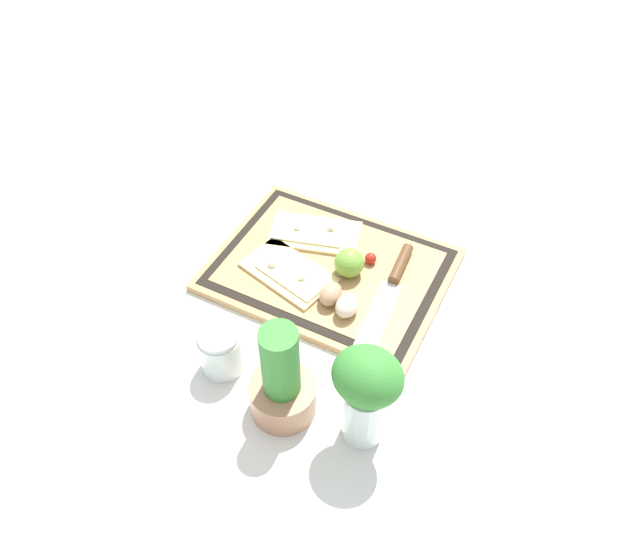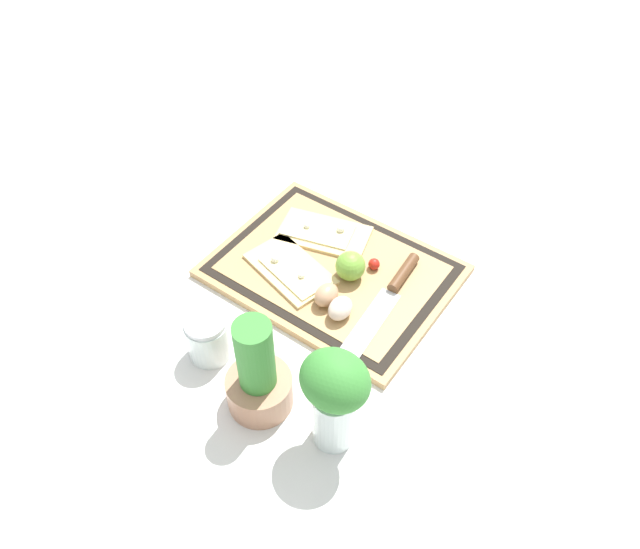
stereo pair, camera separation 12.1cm
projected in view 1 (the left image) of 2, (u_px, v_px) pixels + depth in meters
The scene contains 12 objects.
ground_plane at pixel (330, 272), 1.26m from camera, with size 6.00×6.00×0.00m, color silver.
cutting_board at pixel (330, 269), 1.26m from camera, with size 0.46×0.35×0.02m.
pizza_slice_near at pixel (313, 233), 1.31m from camera, with size 0.21×0.15×0.02m.
pizza_slice_far at pixel (289, 272), 1.23m from camera, with size 0.20×0.15×0.02m.
knife at pixel (394, 278), 1.22m from camera, with size 0.05×0.27×0.02m.
egg_brown at pixel (331, 294), 1.17m from camera, with size 0.04×0.05×0.04m, color tan.
egg_pink at pixel (347, 306), 1.15m from camera, with size 0.04×0.05×0.04m, color beige.
lime at pixel (349, 262), 1.22m from camera, with size 0.06×0.06×0.06m, color #70A838.
cherry_tomato_red at pixel (371, 258), 1.25m from camera, with size 0.02×0.02×0.02m, color red.
herb_pot at pixel (282, 384), 1.00m from camera, with size 0.11×0.11×0.20m.
sauce_jar at pixel (221, 352), 1.08m from camera, with size 0.08×0.08×0.09m.
herb_glass at pixel (366, 391), 0.93m from camera, with size 0.11×0.10×0.21m.
Camera 1 is at (-0.37, 0.77, 0.93)m, focal length 35.00 mm.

